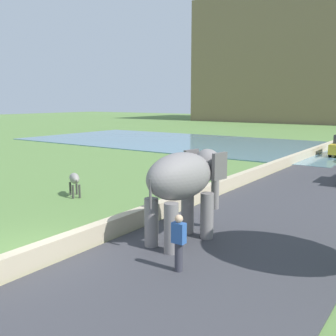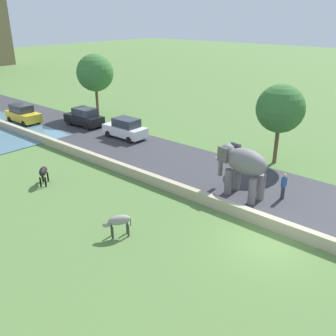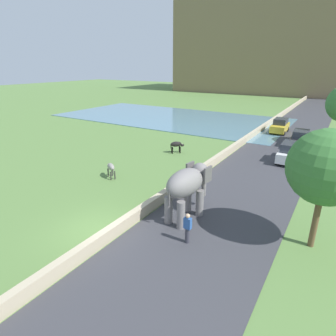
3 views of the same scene
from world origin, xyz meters
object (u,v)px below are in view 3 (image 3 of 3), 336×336
Objects in this scene: elephant at (187,185)px; person_beside_elephant at (187,228)px; car_white at (290,152)px; car_black at (300,139)px; car_yellow at (280,126)px; cow_black at (177,145)px; cow_grey at (111,167)px.

elephant reaches higher than person_beside_elephant.
person_beside_elephant is at bearing -97.23° from car_white.
person_beside_elephant is 21.14m from car_black.
car_black is 6.45m from car_yellow.
cow_grey is at bearing -97.16° from cow_black.
car_black is 3.29× the size of cow_black.
elephant is at bearing -99.36° from car_black.
elephant is at bearing -89.93° from car_yellow.
person_beside_elephant is 1.31× the size of cow_black.
car_yellow is at bearing 90.07° from elephant.
car_black is at bearing 84.71° from person_beside_elephant.
person_beside_elephant is 9.92m from cow_grey.
person_beside_elephant is 14.74m from cow_black.
elephant is 12.40m from cow_black.
car_white is 15.48m from cow_grey.
car_black is 1.01× the size of car_white.
car_white is 3.24× the size of cow_black.
person_beside_elephant is (1.17, -2.11, -1.16)m from elephant.
cow_grey is (-8.92, 4.34, -0.04)m from person_beside_elephant.
cow_black is (-7.90, 12.45, -0.04)m from person_beside_elephant.
person_beside_elephant reaches higher than cow_black.
cow_black is (-9.85, -2.92, -0.06)m from car_white.
cow_grey is 1.09× the size of cow_black.
elephant reaches higher than cow_black.
elephant is 13.67m from car_white.
car_black is 1.01× the size of car_yellow.
elephant is at bearing 119.07° from person_beside_elephant.
cow_black is at bearing 82.84° from cow_grey.
car_white is 11.75m from car_yellow.
car_white is at bearing -90.02° from car_black.
car_white is at bearing 45.42° from cow_grey.
cow_grey is at bearing -134.58° from car_white.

